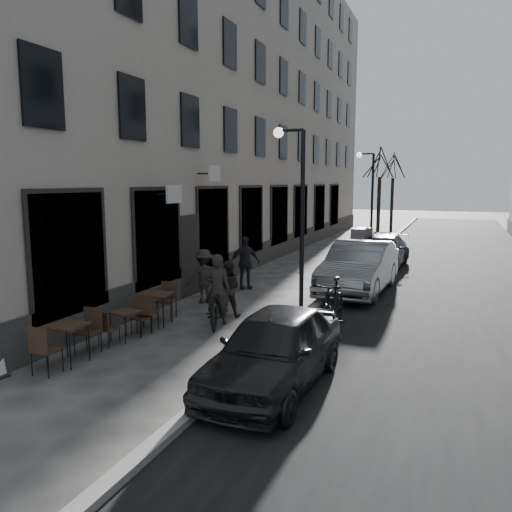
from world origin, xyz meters
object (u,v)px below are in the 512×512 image
Objects in this scene: pedestrian_far at (245,263)px; car_far at (382,252)px; streetlamp_far at (369,192)px; bistro_set_c at (157,306)px; moped at (332,306)px; streetlamp_near at (296,199)px; utility_cabinet at (361,247)px; car_near at (274,348)px; pedestrian_near at (228,288)px; car_mid at (359,267)px; tree_near at (380,163)px; bistro_set_b at (125,322)px; tree_far at (393,166)px; pedestrian_mid at (204,276)px; bicycle at (217,303)px; bistro_set_a at (68,340)px.

pedestrian_far is 0.39× the size of car_far.
bistro_set_c is at bearing -101.42° from streetlamp_far.
car_far reaches higher than moped.
streetlamp_near is 3.11× the size of utility_cabinet.
car_near is at bearing -92.48° from moped.
streetlamp_near is 3.05m from pedestrian_near.
car_mid is at bearing -82.33° from streetlamp_far.
streetlamp_near is 9.12m from utility_cabinet.
car_far is (1.10, -6.35, -3.99)m from tree_near.
bistro_set_b is 0.34× the size of car_near.
tree_far is at bearing 94.00° from moped.
tree_far reaches higher than car_near.
streetlamp_near is at bearing -90.28° from tree_near.
pedestrian_mid is at bearing 100.33° from bistro_set_b.
pedestrian_mid is at bearing -139.27° from car_mid.
utility_cabinet is at bearing -118.59° from bicycle.
streetlamp_far reaches higher than pedestrian_far.
bistro_set_a is 1.07× the size of pedestrian_near.
moped reaches higher than bicycle.
car_mid is (2.78, 4.30, 0.07)m from pedestrian_near.
car_mid is at bearing -27.48° from pedestrian_far.
bistro_set_b is at bearing 36.54° from bicycle.
pedestrian_far is 0.36× the size of car_mid.
bicycle is 1.39× the size of pedestrian_near.
tree_near is 13.40m from pedestrian_far.
pedestrian_far reaches higher than pedestrian_near.
car_far is (3.74, 6.24, -0.23)m from pedestrian_far.
bicycle is 1.18× the size of pedestrian_far.
pedestrian_far is at bearing -85.38° from pedestrian_near.
pedestrian_near is (-1.68, -16.00, -3.90)m from tree_near.
pedestrian_far is (-2.56, -9.59, -2.26)m from streetlamp_far.
pedestrian_far is (0.49, 7.90, 0.41)m from bistro_set_a.
tree_near is 21.14m from bistro_set_a.
tree_far is (0.07, 21.00, 1.50)m from streetlamp_near.
tree_far is at bearing 97.89° from car_far.
pedestrian_mid is (-1.37, 1.88, 0.26)m from bicycle.
car_mid is (1.10, -17.70, -3.83)m from tree_far.
streetlamp_far is 13.67m from moped.
pedestrian_near is at bearing 126.79° from car_near.
pedestrian_far is (-0.96, 3.41, 0.14)m from pedestrian_near.
streetlamp_near is 12.00m from streetlamp_far.
bistro_set_b is 0.65× the size of moped.
pedestrian_near reaches higher than car_far.
tree_far is 19.15m from pedestrian_far.
utility_cabinet reaches higher than bicycle.
tree_near is 4.03× the size of bistro_set_b.
bicycle is 0.82m from pedestrian_near.
car_mid reaches higher than bistro_set_b.
car_mid is at bearing -87.20° from car_far.
streetlamp_far is 13.32m from pedestrian_near.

